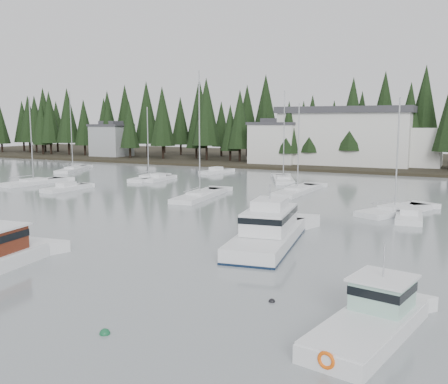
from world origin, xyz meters
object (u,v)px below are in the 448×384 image
at_px(lobster_boat_teal, 371,323).
at_px(runabout_3, 216,172).
at_px(house_far_west, 111,139).
at_px(sailboat_1, 283,181).
at_px(sailboat_8, 149,179).
at_px(runabout_0, 66,189).
at_px(runabout_1, 409,218).
at_px(sailboat_10, 395,212).
at_px(cabin_cruiser_center, 268,234).
at_px(house_west, 275,142).
at_px(sailboat_5, 297,192).
at_px(sailboat_7, 200,197).
at_px(runabout_4, 158,179).
at_px(sailboat_3, 34,184).
at_px(harbor_inn, 356,137).
at_px(sailboat_6, 73,170).

distance_m(lobster_boat_teal, runabout_3, 64.95).
distance_m(house_far_west, sailboat_1, 58.47).
height_order(sailboat_8, runabout_0, sailboat_8).
bearing_deg(runabout_1, sailboat_10, 24.98).
bearing_deg(cabin_cruiser_center, house_west, 11.71).
distance_m(house_west, cabin_cruiser_center, 64.39).
xyz_separation_m(house_far_west, sailboat_1, (52.21, -25.96, -4.33)).
relative_size(house_far_west, sailboat_5, 0.75).
xyz_separation_m(sailboat_7, runabout_4, (-13.72, 12.08, 0.06)).
bearing_deg(sailboat_10, cabin_cruiser_center, -174.92).
distance_m(sailboat_8, sailboat_10, 38.90).
bearing_deg(sailboat_8, runabout_3, -26.15).
bearing_deg(runabout_1, sailboat_3, 80.42).
height_order(sailboat_1, sailboat_5, sailboat_1).
relative_size(sailboat_7, runabout_3, 2.17).
xyz_separation_m(harbor_inn, sailboat_8, (-23.55, -34.47, -5.71)).
height_order(house_west, sailboat_7, sailboat_7).
distance_m(cabin_cruiser_center, sailboat_8, 42.26).
relative_size(cabin_cruiser_center, sailboat_3, 0.96).
xyz_separation_m(sailboat_5, runabout_4, (-22.49, 3.18, 0.08)).
relative_size(sailboat_6, sailboat_8, 1.27).
bearing_deg(house_west, harbor_inn, 12.52).
xyz_separation_m(cabin_cruiser_center, sailboat_7, (-15.00, 17.13, -0.67)).
relative_size(lobster_boat_teal, sailboat_1, 0.58).
bearing_deg(runabout_0, harbor_inn, -26.61).
distance_m(house_far_west, sailboat_3, 49.94).
distance_m(harbor_inn, cabin_cruiser_center, 64.31).
bearing_deg(sailboat_1, runabout_4, 89.97).
distance_m(sailboat_5, sailboat_7, 12.49).
bearing_deg(house_west, sailboat_6, -137.62).
xyz_separation_m(sailboat_6, runabout_4, (21.56, -5.37, 0.05)).
bearing_deg(runabout_0, house_far_west, 34.76).
bearing_deg(sailboat_1, sailboat_10, -160.35).
height_order(house_west, sailboat_8, sailboat_8).
height_order(sailboat_1, sailboat_7, sailboat_7).
bearing_deg(lobster_boat_teal, runabout_3, 44.15).
xyz_separation_m(runabout_1, runabout_3, (-33.81, 28.27, -0.00)).
height_order(cabin_cruiser_center, sailboat_8, sailboat_8).
xyz_separation_m(house_far_west, runabout_3, (38.12, -19.99, -4.27)).
relative_size(runabout_1, runabout_3, 0.97).
bearing_deg(sailboat_1, house_west, -0.04).
relative_size(sailboat_1, runabout_4, 2.22).
xyz_separation_m(sailboat_6, runabout_0, (17.07, -19.52, 0.05)).
xyz_separation_m(house_far_west, runabout_0, (30.76, -47.34, -4.27)).
bearing_deg(runabout_1, sailboat_8, 63.16).
xyz_separation_m(house_far_west, lobster_boat_teal, (73.24, -74.63, -3.91)).
xyz_separation_m(sailboat_3, sailboat_7, (26.88, -0.70, 0.01)).
height_order(cabin_cruiser_center, sailboat_10, sailboat_10).
xyz_separation_m(lobster_boat_teal, sailboat_6, (-59.54, 46.81, -0.42)).
height_order(sailboat_1, runabout_1, sailboat_1).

